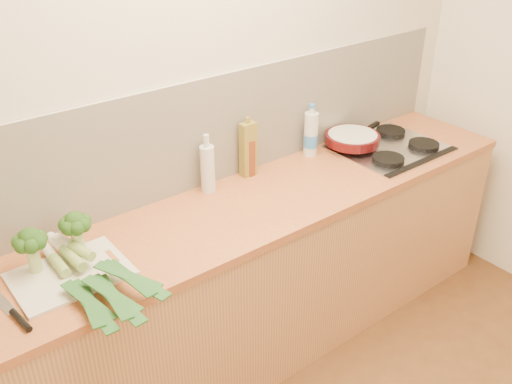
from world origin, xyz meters
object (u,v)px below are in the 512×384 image
gas_hob (390,147)px  chopping_board (70,274)px  chefs_knife (16,315)px  skillet (353,138)px

gas_hob → chopping_board: gas_hob is taller
chefs_knife → skillet: 1.96m
chefs_knife → skillet: skillet is taller
chopping_board → skillet: bearing=4.7°
gas_hob → chopping_board: 1.86m
gas_hob → chefs_knife: size_ratio=1.77×
chefs_knife → skillet: bearing=0.4°
gas_hob → chefs_knife: 2.11m
chopping_board → skillet: 1.71m
chefs_knife → skillet: size_ratio=0.74×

